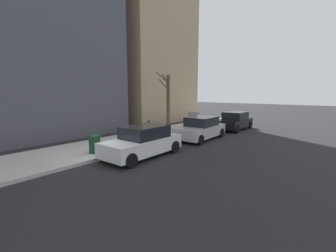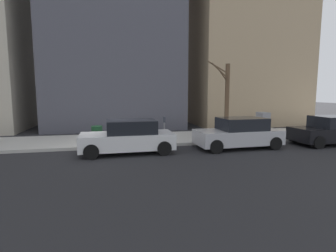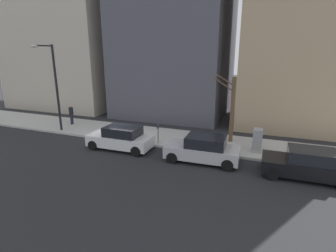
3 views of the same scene
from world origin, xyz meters
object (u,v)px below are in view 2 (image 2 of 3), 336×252
parking_meter (164,127)px  trash_bin (97,135)px  bare_tree (226,97)px  parked_car_black (332,131)px  parked_car_silver (239,133)px  utility_box (263,124)px  parked_car_white (128,137)px

parking_meter → trash_bin: (0.45, 3.47, -0.38)m
bare_tree → trash_bin: bearing=102.1°
parked_car_black → bare_tree: bearing=47.6°
parking_meter → bare_tree: 5.20m
parked_car_silver → parking_meter: 3.82m
parked_car_black → trash_bin: size_ratio=4.69×
parked_car_black → bare_tree: bare_tree is taller
parking_meter → bare_tree: size_ratio=0.29×
trash_bin → utility_box: bearing=-87.7°
trash_bin → parked_car_black: bearing=-100.0°
utility_box → parking_meter: bearing=97.7°
parked_car_silver → parked_car_white: size_ratio=1.01×
parking_meter → trash_bin: parking_meter is taller
parked_car_silver → parking_meter: bearing=63.9°
parked_car_black → parked_car_white: same height
parked_car_white → parked_car_silver: bearing=-91.5°
utility_box → trash_bin: bearing=92.3°
parking_meter → trash_bin: bearing=82.6°
parked_car_black → parking_meter: (1.73, 8.85, 0.24)m
parked_car_white → trash_bin: bearing=36.8°
bare_tree → parked_car_black: bearing=-131.7°
parked_car_white → utility_box: size_ratio=2.95×
parked_car_black → parked_car_silver: 5.37m
parked_car_silver → trash_bin: parked_car_silver is taller
parked_car_silver → parked_car_white: 5.47m
parked_car_black → parking_meter: bearing=78.2°
parked_car_white → parking_meter: size_ratio=3.13×
parked_car_white → utility_box: 8.63m
parked_car_silver → bare_tree: bare_tree is taller
parked_car_silver → parking_meter: parked_car_silver is taller
parked_car_white → bare_tree: (3.64, -6.48, 1.75)m
parking_meter → utility_box: utility_box is taller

